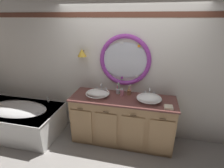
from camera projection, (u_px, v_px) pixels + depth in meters
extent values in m
plane|color=gray|center=(120.00, 148.00, 3.20)|extent=(14.00, 14.00, 0.00)
cube|color=silver|center=(127.00, 72.00, 3.26)|extent=(6.40, 0.08, 2.60)
cube|color=brown|center=(128.00, 15.00, 2.85)|extent=(6.27, 0.01, 0.09)
ellipsoid|color=silver|center=(125.00, 61.00, 3.13)|extent=(0.87, 0.02, 0.66)
torus|color=purple|center=(125.00, 61.00, 3.13)|extent=(0.95, 0.08, 0.95)
cube|color=silver|center=(149.00, 63.00, 3.03)|extent=(0.05, 0.01, 0.05)
cube|color=orange|center=(139.00, 46.00, 2.97)|extent=(0.05, 0.01, 0.05)
cube|color=silver|center=(122.00, 42.00, 3.01)|extent=(0.05, 0.01, 0.05)
cube|color=silver|center=(104.00, 51.00, 3.14)|extent=(0.05, 0.01, 0.05)
cube|color=orange|center=(103.00, 65.00, 3.25)|extent=(0.05, 0.01, 0.05)
cube|color=purple|center=(122.00, 78.00, 3.25)|extent=(0.06, 0.01, 0.06)
cube|color=silver|center=(137.00, 76.00, 3.17)|extent=(0.05, 0.01, 0.05)
cylinder|color=#4C3823|center=(83.00, 51.00, 3.22)|extent=(0.02, 0.09, 0.02)
cone|color=gold|center=(82.00, 53.00, 3.18)|extent=(0.17, 0.17, 0.14)
cube|color=tan|center=(122.00, 120.00, 3.27)|extent=(1.87, 0.61, 0.89)
cube|color=brown|center=(123.00, 99.00, 3.10)|extent=(1.90, 0.64, 0.03)
cube|color=brown|center=(125.00, 96.00, 3.39)|extent=(1.87, 0.02, 0.11)
cube|color=tan|center=(82.00, 127.00, 3.15)|extent=(0.39, 0.02, 0.68)
cylinder|color=#422D1E|center=(80.00, 109.00, 2.99)|extent=(0.10, 0.01, 0.01)
cube|color=tan|center=(106.00, 130.00, 3.05)|extent=(0.39, 0.02, 0.68)
cylinder|color=#422D1E|center=(106.00, 112.00, 2.90)|extent=(0.10, 0.01, 0.01)
cube|color=tan|center=(132.00, 134.00, 2.95)|extent=(0.39, 0.02, 0.68)
cylinder|color=#422D1E|center=(133.00, 115.00, 2.80)|extent=(0.10, 0.01, 0.01)
cube|color=tan|center=(160.00, 138.00, 2.85)|extent=(0.39, 0.02, 0.68)
cylinder|color=#422D1E|center=(163.00, 119.00, 2.70)|extent=(0.10, 0.01, 0.01)
cube|color=white|center=(19.00, 120.00, 3.54)|extent=(1.66, 0.94, 0.56)
ellipsoid|color=white|center=(17.00, 111.00, 3.46)|extent=(1.36, 0.73, 0.28)
cube|color=white|center=(17.00, 109.00, 3.44)|extent=(1.69, 0.97, 0.02)
cylinder|color=silver|center=(48.00, 100.00, 3.69)|extent=(0.04, 0.04, 0.11)
cylinder|color=silver|center=(17.00, 111.00, 3.46)|extent=(0.04, 0.04, 0.01)
ellipsoid|color=white|center=(98.00, 93.00, 3.14)|extent=(0.42, 0.27, 0.11)
torus|color=white|center=(98.00, 93.00, 3.14)|extent=(0.44, 0.44, 0.02)
cylinder|color=silver|center=(98.00, 93.00, 3.14)|extent=(0.03, 0.03, 0.01)
ellipsoid|color=white|center=(149.00, 98.00, 2.95)|extent=(0.41, 0.31, 0.11)
torus|color=white|center=(149.00, 98.00, 2.94)|extent=(0.43, 0.43, 0.02)
cylinder|color=silver|center=(149.00, 98.00, 2.94)|extent=(0.03, 0.03, 0.01)
cylinder|color=silver|center=(102.00, 90.00, 3.39)|extent=(0.05, 0.05, 0.02)
cylinder|color=silver|center=(101.00, 87.00, 3.37)|extent=(0.02, 0.02, 0.12)
sphere|color=silver|center=(101.00, 84.00, 3.34)|extent=(0.03, 0.03, 0.03)
cylinder|color=silver|center=(101.00, 85.00, 3.30)|extent=(0.02, 0.09, 0.02)
cylinder|color=silver|center=(97.00, 89.00, 3.40)|extent=(0.04, 0.04, 0.06)
cylinder|color=silver|center=(106.00, 90.00, 3.36)|extent=(0.04, 0.04, 0.06)
cube|color=silver|center=(97.00, 87.00, 3.39)|extent=(0.05, 0.01, 0.01)
cube|color=silver|center=(106.00, 88.00, 3.35)|extent=(0.05, 0.01, 0.01)
cylinder|color=silver|center=(149.00, 95.00, 3.20)|extent=(0.05, 0.05, 0.02)
cylinder|color=silver|center=(150.00, 91.00, 3.17)|extent=(0.02, 0.02, 0.11)
sphere|color=silver|center=(150.00, 89.00, 3.15)|extent=(0.03, 0.03, 0.03)
cylinder|color=silver|center=(150.00, 90.00, 3.10)|extent=(0.02, 0.12, 0.02)
cylinder|color=silver|center=(145.00, 93.00, 3.21)|extent=(0.04, 0.04, 0.06)
cylinder|color=silver|center=(154.00, 94.00, 3.17)|extent=(0.04, 0.04, 0.06)
cube|color=silver|center=(145.00, 92.00, 3.19)|extent=(0.05, 0.01, 0.01)
cube|color=silver|center=(154.00, 92.00, 3.16)|extent=(0.05, 0.01, 0.01)
cylinder|color=silver|center=(118.00, 91.00, 3.25)|extent=(0.07, 0.07, 0.09)
torus|color=silver|center=(118.00, 89.00, 3.24)|extent=(0.08, 0.08, 0.01)
cylinder|color=green|center=(119.00, 89.00, 3.22)|extent=(0.04, 0.04, 0.18)
cube|color=white|center=(119.00, 84.00, 3.18)|extent=(0.02, 0.02, 0.03)
cylinder|color=green|center=(118.00, 88.00, 3.24)|extent=(0.02, 0.02, 0.19)
cube|color=white|center=(118.00, 83.00, 3.20)|extent=(0.02, 0.02, 0.02)
cylinder|color=#E0383D|center=(117.00, 89.00, 3.24)|extent=(0.01, 0.02, 0.15)
cube|color=white|center=(117.00, 85.00, 3.21)|extent=(0.02, 0.02, 0.02)
cylinder|color=purple|center=(118.00, 89.00, 3.23)|extent=(0.01, 0.03, 0.16)
cube|color=white|center=(118.00, 85.00, 3.19)|extent=(0.02, 0.02, 0.02)
cylinder|color=#996647|center=(129.00, 93.00, 3.21)|extent=(0.08, 0.08, 0.08)
torus|color=#996647|center=(129.00, 91.00, 3.19)|extent=(0.08, 0.08, 0.01)
cylinder|color=pink|center=(130.00, 90.00, 3.18)|extent=(0.02, 0.03, 0.17)
cube|color=white|center=(130.00, 85.00, 3.14)|extent=(0.02, 0.02, 0.02)
cylinder|color=yellow|center=(129.00, 90.00, 3.19)|extent=(0.03, 0.03, 0.16)
cube|color=white|center=(129.00, 86.00, 3.16)|extent=(0.02, 0.02, 0.03)
cylinder|color=pink|center=(122.00, 93.00, 3.15)|extent=(0.07, 0.07, 0.12)
cylinder|color=silver|center=(122.00, 89.00, 3.13)|extent=(0.04, 0.04, 0.02)
cylinder|color=silver|center=(122.00, 89.00, 3.11)|extent=(0.01, 0.04, 0.01)
cube|color=beige|center=(169.00, 108.00, 2.74)|extent=(0.14, 0.14, 0.02)
cube|color=beige|center=(169.00, 107.00, 2.73)|extent=(0.14, 0.13, 0.02)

